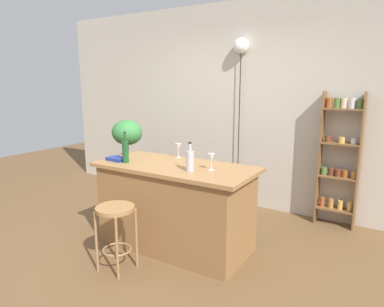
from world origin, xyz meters
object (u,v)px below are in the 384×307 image
(plant_stool, at_px, (129,185))
(wine_glass_center, at_px, (178,147))
(cookbook, at_px, (117,159))
(pendant_globe_light, at_px, (241,49))
(wine_glass_left, at_px, (211,158))
(bottle_wine_red, at_px, (125,151))
(spice_shelf, at_px, (340,156))
(bottle_spirits_clear, at_px, (190,160))
(potted_plant, at_px, (127,138))
(bar_stool, at_px, (116,222))

(plant_stool, bearing_deg, wine_glass_center, -22.40)
(cookbook, distance_m, pendant_globe_light, 2.21)
(plant_stool, relative_size, wine_glass_left, 3.04)
(bottle_wine_red, relative_size, wine_glass_left, 2.01)
(bottle_wine_red, height_order, cookbook, bottle_wine_red)
(spice_shelf, distance_m, bottle_wine_red, 2.51)
(plant_stool, height_order, bottle_spirits_clear, bottle_spirits_clear)
(cookbook, bearing_deg, potted_plant, 129.86)
(bottle_spirits_clear, bearing_deg, wine_glass_left, 42.86)
(cookbook, bearing_deg, wine_glass_left, 11.63)
(bottle_spirits_clear, height_order, wine_glass_center, bottle_spirits_clear)
(wine_glass_center, bearing_deg, bottle_spirits_clear, -45.63)
(plant_stool, relative_size, cookbook, 2.38)
(spice_shelf, xyz_separation_m, plant_stool, (-2.74, -0.68, -0.62))
(cookbook, height_order, pendant_globe_light, pendant_globe_light)
(plant_stool, distance_m, bottle_wine_red, 1.53)
(potted_plant, xyz_separation_m, bottle_spirits_clear, (1.65, -0.95, 0.05))
(bottle_wine_red, height_order, pendant_globe_light, pendant_globe_light)
(spice_shelf, distance_m, plant_stool, 2.89)
(bar_stool, relative_size, plant_stool, 1.24)
(wine_glass_left, height_order, pendant_globe_light, pendant_globe_light)
(plant_stool, relative_size, bottle_spirits_clear, 1.77)
(potted_plant, distance_m, cookbook, 1.21)
(bottle_spirits_clear, bearing_deg, pendant_globe_light, 98.36)
(potted_plant, bearing_deg, wine_glass_left, -24.02)
(bar_stool, xyz_separation_m, cookbook, (-0.46, 0.53, 0.44))
(spice_shelf, height_order, potted_plant, spice_shelf)
(pendant_globe_light, bearing_deg, cookbook, -111.87)
(potted_plant, bearing_deg, pendant_globe_light, 27.28)
(pendant_globe_light, bearing_deg, plant_stool, -152.72)
(bar_stool, bearing_deg, pendant_globe_light, 84.49)
(spice_shelf, height_order, bottle_spirits_clear, spice_shelf)
(spice_shelf, bearing_deg, wine_glass_center, -142.30)
(bottle_wine_red, distance_m, wine_glass_left, 0.95)
(plant_stool, distance_m, pendant_globe_light, 2.48)
(wine_glass_center, relative_size, pendant_globe_light, 0.07)
(pendant_globe_light, bearing_deg, wine_glass_center, -98.82)
(wine_glass_center, xyz_separation_m, pendant_globe_light, (0.19, 1.23, 1.15))
(potted_plant, xyz_separation_m, wine_glass_center, (1.22, -0.50, 0.06))
(spice_shelf, height_order, cookbook, spice_shelf)
(bottle_spirits_clear, relative_size, wine_glass_left, 1.72)
(bottle_wine_red, bearing_deg, spice_shelf, 41.98)
(plant_stool, bearing_deg, bottle_spirits_clear, -29.82)
(cookbook, bearing_deg, pendant_globe_light, 71.12)
(wine_glass_left, bearing_deg, cookbook, -171.35)
(wine_glass_center, bearing_deg, bar_stool, -91.41)
(bar_stool, bearing_deg, wine_glass_left, 48.59)
(spice_shelf, distance_m, cookbook, 2.60)
(potted_plant, distance_m, bottle_spirits_clear, 1.90)
(bar_stool, distance_m, bottle_spirits_clear, 0.90)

